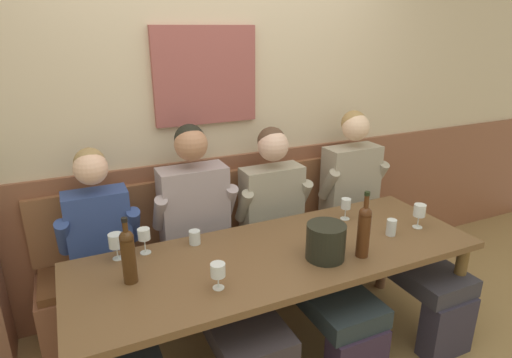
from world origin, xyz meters
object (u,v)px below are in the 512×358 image
at_px(person_left_seat, 211,250).
at_px(wine_glass_center_rear, 346,205).
at_px(wine_bottle_amber_mid, 128,254).
at_px(water_tumbler_right, 391,227).
at_px(person_center_right_seat, 296,238).
at_px(dining_table, 280,264).
at_px(ice_bucket, 326,242).
at_px(person_center_left_seat, 377,216).
at_px(person_right_seat, 110,282).
at_px(wine_glass_by_bottle, 144,235).
at_px(wine_bottle_clear_water, 364,229).
at_px(wine_glass_left_end, 116,242).
at_px(wine_glass_near_bucket, 420,211).
at_px(water_tumbler_center, 195,237).
at_px(wine_glass_mid_right, 218,271).
at_px(wall_bench, 237,266).

xyz_separation_m(person_left_seat, wine_glass_center_rear, (0.88, -0.10, 0.17)).
relative_size(wine_bottle_amber_mid, water_tumbler_right, 3.46).
bearing_deg(person_center_right_seat, wine_glass_center_rear, -13.86).
relative_size(dining_table, ice_bucket, 10.74).
bearing_deg(person_center_right_seat, person_center_left_seat, 1.32).
bearing_deg(person_center_left_seat, person_left_seat, 179.57).
bearing_deg(person_right_seat, person_center_right_seat, 0.22).
height_order(wine_bottle_amber_mid, water_tumbler_right, wine_bottle_amber_mid).
bearing_deg(wine_glass_by_bottle, ice_bucket, -27.98).
xyz_separation_m(person_right_seat, wine_bottle_clear_water, (1.27, -0.50, 0.27)).
bearing_deg(wine_glass_left_end, dining_table, -20.36).
xyz_separation_m(wine_bottle_amber_mid, water_tumbler_right, (1.50, -0.15, -0.10)).
distance_m(wine_bottle_clear_water, wine_glass_center_rear, 0.48).
height_order(wine_glass_near_bucket, water_tumbler_center, wine_glass_near_bucket).
bearing_deg(person_center_left_seat, person_right_seat, -179.37).
xyz_separation_m(ice_bucket, wine_bottle_amber_mid, (-0.99, 0.21, 0.05)).
bearing_deg(water_tumbler_center, wine_bottle_clear_water, -33.33).
distance_m(person_center_left_seat, water_tumbler_right, 0.48).
bearing_deg(wine_glass_mid_right, ice_bucket, 1.90).
bearing_deg(person_center_right_seat, person_left_seat, 177.48).
relative_size(wine_bottle_amber_mid, wine_glass_left_end, 2.34).
bearing_deg(water_tumbler_right, wall_bench, 133.45).
distance_m(wine_bottle_clear_water, wine_glass_by_bottle, 1.19).
distance_m(wine_bottle_clear_water, wine_glass_near_bucket, 0.56).
bearing_deg(person_left_seat, wine_glass_center_rear, -6.68).
xyz_separation_m(person_right_seat, wine_glass_mid_right, (0.46, -0.46, 0.21)).
bearing_deg(wine_bottle_clear_water, wine_glass_mid_right, 176.81).
xyz_separation_m(wine_glass_left_end, water_tumbler_right, (1.52, -0.40, -0.05)).
relative_size(wine_bottle_clear_water, wine_glass_by_bottle, 2.56).
bearing_deg(person_left_seat, person_right_seat, -177.14).
bearing_deg(wine_glass_near_bucket, wine_glass_by_bottle, 166.26).
bearing_deg(wine_glass_by_bottle, wall_bench, 26.57).
bearing_deg(wine_glass_left_end, wine_bottle_amber_mid, -83.87).
bearing_deg(wine_glass_left_end, person_center_left_seat, -0.18).
distance_m(wine_glass_near_bucket, water_tumbler_right, 0.23).
xyz_separation_m(wine_glass_by_bottle, wine_glass_left_end, (-0.15, -0.00, -0.01)).
xyz_separation_m(person_right_seat, person_center_right_seat, (1.15, 0.00, 0.01)).
bearing_deg(wine_glass_by_bottle, wine_glass_mid_right, -62.71).
distance_m(person_right_seat, wine_glass_left_end, 0.22).
distance_m(wine_glass_by_bottle, wine_glass_mid_right, 0.54).
relative_size(person_center_right_seat, ice_bucket, 6.01).
xyz_separation_m(wine_bottle_amber_mid, wine_glass_near_bucket, (1.72, -0.14, -0.04)).
bearing_deg(water_tumbler_right, wine_glass_mid_right, -175.86).
bearing_deg(person_right_seat, wine_bottle_clear_water, -21.53).
distance_m(wine_bottle_clear_water, wine_glass_mid_right, 0.82).
height_order(ice_bucket, wine_bottle_amber_mid, wine_bottle_amber_mid).
bearing_deg(ice_bucket, wine_bottle_clear_water, -18.77).
distance_m(wall_bench, person_center_right_seat, 0.56).
relative_size(person_center_right_seat, wine_glass_mid_right, 9.61).
relative_size(wall_bench, wine_bottle_amber_mid, 7.49).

